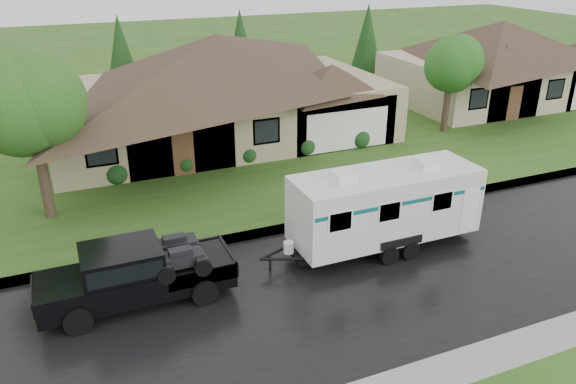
% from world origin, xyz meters
% --- Properties ---
extents(ground, '(140.00, 140.00, 0.00)m').
position_xyz_m(ground, '(0.00, 0.00, 0.00)').
color(ground, '#2F5219').
rests_on(ground, ground).
extents(road, '(140.00, 8.00, 0.01)m').
position_xyz_m(road, '(0.00, -2.00, 0.01)').
color(road, black).
rests_on(road, ground).
extents(curb, '(140.00, 0.50, 0.15)m').
position_xyz_m(curb, '(0.00, 2.25, 0.07)').
color(curb, gray).
rests_on(curb, ground).
extents(lawn, '(140.00, 26.00, 0.15)m').
position_xyz_m(lawn, '(0.00, 15.00, 0.07)').
color(lawn, '#2F5219').
rests_on(lawn, ground).
extents(house_main, '(19.44, 10.80, 6.90)m').
position_xyz_m(house_main, '(2.29, 13.84, 3.59)').
color(house_main, tan).
rests_on(house_main, lawn).
extents(house_neighbor, '(15.12, 9.72, 6.45)m').
position_xyz_m(house_neighbor, '(22.27, 14.34, 3.32)').
color(house_neighbor, tan).
rests_on(house_neighbor, lawn).
extents(tree_left_green, '(3.77, 3.77, 6.24)m').
position_xyz_m(tree_left_green, '(-7.21, 6.72, 4.48)').
color(tree_left_green, '#382B1E').
rests_on(tree_left_green, lawn).
extents(tree_right_green, '(3.24, 3.24, 5.36)m').
position_xyz_m(tree_right_green, '(14.16, 9.75, 3.86)').
color(tree_right_green, '#382B1E').
rests_on(tree_right_green, lawn).
extents(shrub_row, '(13.60, 1.00, 1.00)m').
position_xyz_m(shrub_row, '(2.00, 9.30, 0.65)').
color(shrub_row, '#143814').
rests_on(shrub_row, lawn).
extents(pickup_truck, '(5.76, 2.19, 1.92)m').
position_xyz_m(pickup_truck, '(-5.00, -0.31, 1.03)').
color(pickup_truck, black).
rests_on(pickup_truck, ground).
extents(travel_trailer, '(7.11, 2.50, 3.19)m').
position_xyz_m(travel_trailer, '(3.80, -0.31, 1.69)').
color(travel_trailer, silver).
rests_on(travel_trailer, ground).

